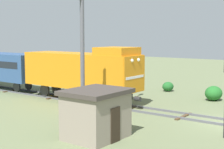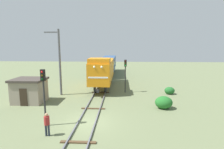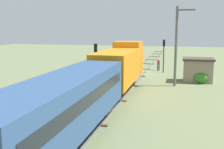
{
  "view_description": "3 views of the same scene",
  "coord_description": "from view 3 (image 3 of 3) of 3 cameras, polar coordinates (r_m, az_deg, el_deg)",
  "views": [
    {
      "loc": [
        -21.9,
        -6.82,
        5.71
      ],
      "look_at": [
        0.03,
        9.44,
        2.56
      ],
      "focal_mm": 55.0,
      "sensor_mm": 36.0,
      "label": 1
    },
    {
      "loc": [
        2.78,
        -13.7,
        6.35
      ],
      "look_at": [
        1.46,
        12.2,
        2.09
      ],
      "focal_mm": 28.0,
      "sensor_mm": 36.0,
      "label": 2
    },
    {
      "loc": [
        -5.6,
        38.6,
        6.24
      ],
      "look_at": [
        1.06,
        11.81,
        1.6
      ],
      "focal_mm": 45.0,
      "sensor_mm": 36.0,
      "label": 3
    }
  ],
  "objects": [
    {
      "name": "bush_far",
      "position": [
        37.62,
        -6.09,
        0.93
      ],
      "size": [
        1.76,
        1.44,
        1.28
      ],
      "primitive_type": "ellipsoid",
      "color": "#226626",
      "rests_on": "ground"
    },
    {
      "name": "traffic_signal_near",
      "position": [
        39.58,
        10.48,
        4.93
      ],
      "size": [
        0.32,
        0.34,
        4.58
      ],
      "color": "#262628",
      "rests_on": "ground"
    },
    {
      "name": "passenger_car_leading",
      "position": [
        14.34,
        -9.59,
        -5.6
      ],
      "size": [
        2.84,
        14.0,
        3.66
      ],
      "color": "#2D4C7A",
      "rests_on": "railway_track"
    },
    {
      "name": "locomotive",
      "position": [
        26.82,
        1.8,
        2.12
      ],
      "size": [
        2.9,
        11.6,
        4.6
      ],
      "color": "orange",
      "rests_on": "railway_track"
    },
    {
      "name": "ground_plane",
      "position": [
        39.5,
        5.64,
        0.41
      ],
      "size": [
        113.59,
        113.59,
        0.0
      ],
      "primitive_type": "plane",
      "color": "#66704C"
    },
    {
      "name": "catenary_mast",
      "position": [
        30.52,
        13.0,
        5.96
      ],
      "size": [
        1.94,
        0.28,
        8.42
      ],
      "color": "#595960",
      "rests_on": "ground"
    },
    {
      "name": "worker_near_track",
      "position": [
        41.41,
        9.42,
        2.14
      ],
      "size": [
        0.38,
        0.38,
        1.7
      ],
      "rotation": [
        0.0,
        0.0,
        2.63
      ],
      "color": "#262B38",
      "rests_on": "ground"
    },
    {
      "name": "bush_mid",
      "position": [
        33.17,
        17.56,
        -0.6
      ],
      "size": [
        1.8,
        1.47,
        1.31
      ],
      "primitive_type": "ellipsoid",
      "color": "#367F26",
      "rests_on": "ground"
    },
    {
      "name": "bush_near",
      "position": [
        33.46,
        -12.69,
        -0.6
      ],
      "size": [
        1.32,
        1.08,
        0.96
      ],
      "primitive_type": "ellipsoid",
      "color": "#205E26",
      "rests_on": "ground"
    },
    {
      "name": "traffic_signal_mid",
      "position": [
        30.42,
        -3.33,
        3.64
      ],
      "size": [
        0.32,
        0.34,
        4.51
      ],
      "color": "#262628",
      "rests_on": "ground"
    },
    {
      "name": "railway_track",
      "position": [
        39.49,
        5.64,
        0.51
      ],
      "size": [
        2.4,
        75.73,
        0.16
      ],
      "color": "#595960",
      "rests_on": "ground"
    },
    {
      "name": "relay_hut",
      "position": [
        34.05,
        17.02,
        0.94
      ],
      "size": [
        3.5,
        2.9,
        2.74
      ],
      "color": "gray",
      "rests_on": "ground"
    }
  ]
}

